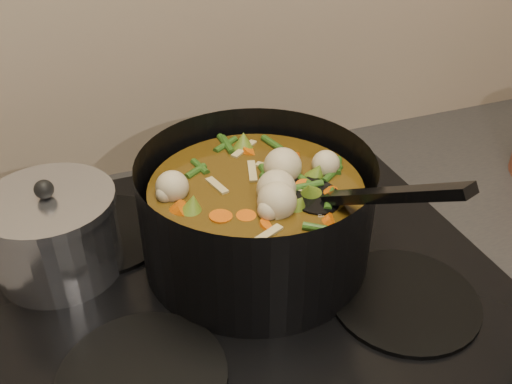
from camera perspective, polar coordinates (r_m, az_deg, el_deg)
name	(u,v)px	position (r m, az deg, el deg)	size (l,w,h in m)	color
stovetop	(244,270)	(0.76, -1.21, -7.85)	(0.62, 0.54, 0.03)	black
stockpot	(256,214)	(0.72, 0.05, -2.23)	(0.33, 0.39, 0.22)	black
saucepan	(55,233)	(0.76, -19.47, -3.90)	(0.16, 0.16, 0.13)	silver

